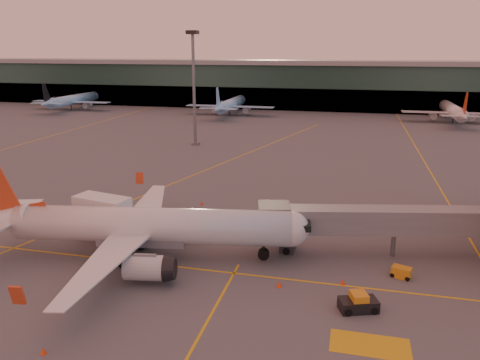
% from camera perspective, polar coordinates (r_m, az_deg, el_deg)
% --- Properties ---
extents(ground, '(600.00, 600.00, 0.00)m').
position_cam_1_polar(ground, '(45.11, -8.71, -13.30)').
color(ground, '#4C4F54').
rests_on(ground, ground).
extents(taxi_markings, '(100.12, 173.00, 0.01)m').
position_cam_1_polar(taxi_markings, '(86.74, -2.14, 1.21)').
color(taxi_markings, gold).
rests_on(taxi_markings, ground).
extents(terminal, '(400.00, 20.00, 17.60)m').
position_cam_1_polar(terminal, '(179.23, 8.80, 11.40)').
color(terminal, '#19382D').
rests_on(terminal, ground).
extents(mast_west_near, '(2.40, 2.40, 25.60)m').
position_cam_1_polar(mast_west_near, '(108.54, -5.66, 12.02)').
color(mast_west_near, slate).
rests_on(mast_west_near, ground).
extents(distant_aircraft_row, '(350.00, 34.00, 13.00)m').
position_cam_1_polar(distant_aircraft_row, '(155.88, 11.86, 7.38)').
color(distant_aircraft_row, '#97CCFC').
rests_on(distant_aircraft_row, ground).
extents(main_airplane, '(36.20, 32.82, 10.96)m').
position_cam_1_polar(main_airplane, '(50.84, -11.99, -5.59)').
color(main_airplane, silver).
rests_on(main_airplane, ground).
extents(jet_bridge, '(30.25, 9.30, 5.56)m').
position_cam_1_polar(jet_bridge, '(53.34, 19.85, -4.88)').
color(jet_bridge, slate).
rests_on(jet_bridge, ground).
extents(catering_truck, '(7.06, 4.21, 5.13)m').
position_cam_1_polar(catering_truck, '(57.30, -16.32, -4.12)').
color(catering_truck, '#BD4E1B').
rests_on(catering_truck, ground).
extents(gpu_cart, '(2.13, 1.68, 1.09)m').
position_cam_1_polar(gpu_cart, '(49.47, 19.07, -10.60)').
color(gpu_cart, orange).
rests_on(gpu_cart, ground).
extents(pushback_tug, '(3.62, 2.72, 1.66)m').
position_cam_1_polar(pushback_tug, '(42.70, 14.25, -14.38)').
color(pushback_tug, black).
rests_on(pushback_tug, ground).
extents(cone_nose, '(0.47, 0.47, 0.59)m').
position_cam_1_polar(cone_nose, '(46.72, 12.43, -12.02)').
color(cone_nose, '#F63F0C').
rests_on(cone_nose, ground).
extents(cone_wing_right, '(0.43, 0.43, 0.55)m').
position_cam_1_polar(cone_wing_right, '(39.47, -22.85, -18.64)').
color(cone_wing_right, '#F63F0C').
rests_on(cone_wing_right, ground).
extents(cone_wing_left, '(0.46, 0.46, 0.58)m').
position_cam_1_polar(cone_wing_left, '(67.68, -4.69, -2.82)').
color(cone_wing_left, '#F63F0C').
rests_on(cone_wing_left, ground).
extents(cone_fwd, '(0.50, 0.50, 0.63)m').
position_cam_1_polar(cone_fwd, '(45.42, 4.80, -12.51)').
color(cone_fwd, '#F63F0C').
rests_on(cone_fwd, ground).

